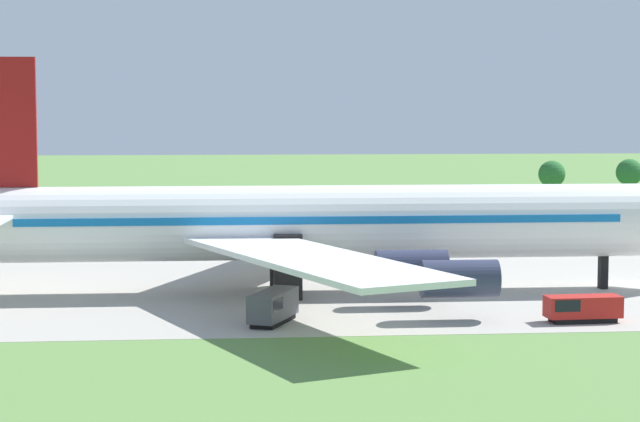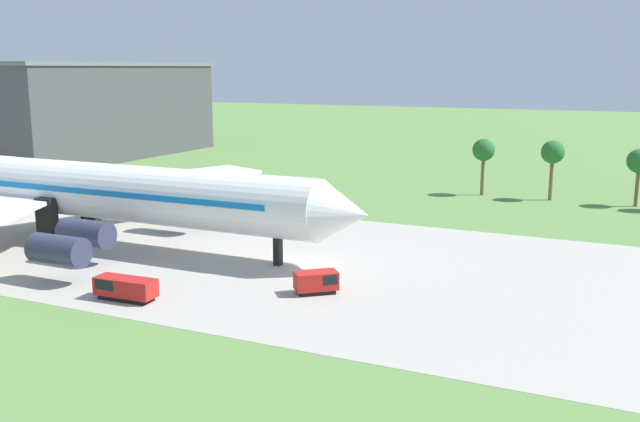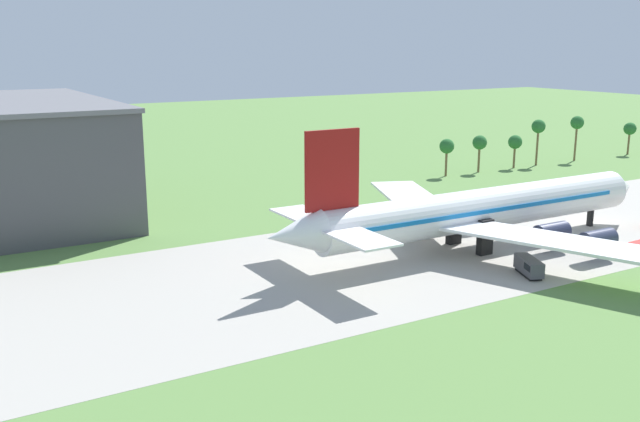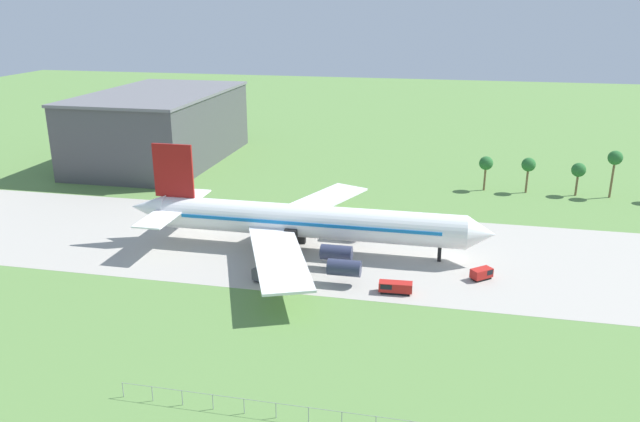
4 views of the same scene
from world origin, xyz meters
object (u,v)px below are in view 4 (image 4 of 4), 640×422
at_px(baggage_tug, 266,271).
at_px(terminal_building, 161,127).
at_px(fuel_truck, 482,273).
at_px(catering_van, 394,287).
at_px(jet_airliner, 303,221).

bearing_deg(baggage_tug, terminal_building, 126.31).
xyz_separation_m(baggage_tug, fuel_truck, (38.14, 7.64, -0.21)).
height_order(fuel_truck, catering_van, fuel_truck).
relative_size(fuel_truck, terminal_building, 0.07).
bearing_deg(fuel_truck, baggage_tug, -168.68).
bearing_deg(fuel_truck, jet_airliner, 168.87).
relative_size(baggage_tug, fuel_truck, 1.49).
relative_size(catering_van, terminal_building, 0.09).
distance_m(jet_airliner, fuel_truck, 35.66).
relative_size(jet_airliner, baggage_tug, 11.65).
xyz_separation_m(fuel_truck, terminal_building, (-95.49, 70.40, 9.65)).
bearing_deg(catering_van, fuel_truck, 31.02).
height_order(jet_airliner, fuel_truck, jet_airliner).
relative_size(jet_airliner, catering_van, 12.79).
distance_m(jet_airliner, catering_van, 25.76).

